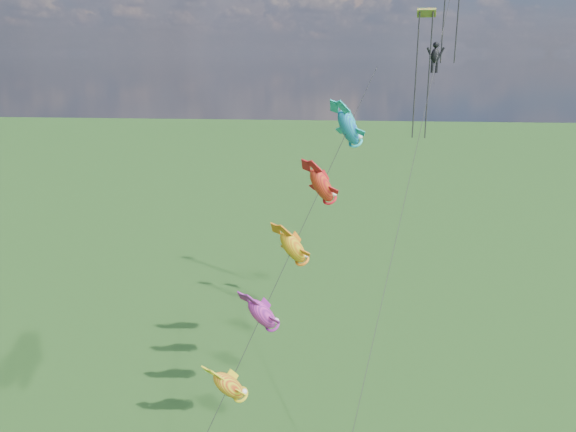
{
  "coord_description": "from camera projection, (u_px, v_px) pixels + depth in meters",
  "views": [
    {
      "loc": [
        16.19,
        -18.52,
        19.0
      ],
      "look_at": [
        13.55,
        10.69,
        10.52
      ],
      "focal_mm": 35.0,
      "sensor_mm": 36.0,
      "label": 1
    }
  ],
  "objects": [
    {
      "name": "fish_windsock_rig",
      "position": [
        293.0,
        248.0,
        26.03
      ],
      "size": [
        9.02,
        13.3,
        18.39
      ],
      "rotation": [
        0.0,
        0.0,
        -0.27
      ],
      "color": "brown",
      "rests_on": "ground"
    },
    {
      "name": "parafoil_rig",
      "position": [
        436.0,
        39.0,
        31.73
      ],
      "size": [
        6.98,
        16.57,
        28.19
      ],
      "rotation": [
        0.0,
        0.0,
        -0.28
      ],
      "color": "brown",
      "rests_on": "ground"
    }
  ]
}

